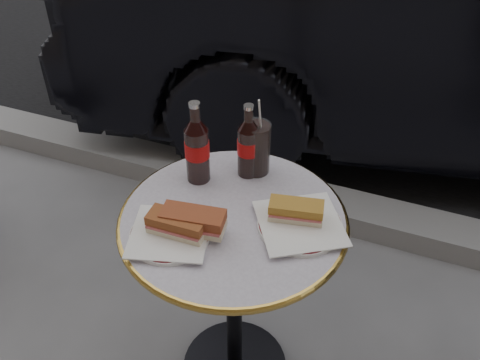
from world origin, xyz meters
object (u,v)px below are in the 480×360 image
at_px(plate_left, 170,235).
at_px(cola_bottle_right, 248,141).
at_px(cola_glass, 257,148).
at_px(bistro_table, 234,303).
at_px(cola_bottle_left, 197,142).
at_px(plate_right, 300,225).

bearing_deg(plate_left, cola_bottle_right, 74.16).
bearing_deg(plate_left, cola_glass, 72.18).
xyz_separation_m(bistro_table, cola_bottle_right, (-0.03, 0.19, 0.48)).
distance_m(cola_bottle_right, cola_glass, 0.04).
xyz_separation_m(bistro_table, cola_bottle_left, (-0.15, 0.11, 0.49)).
distance_m(bistro_table, plate_left, 0.41).
relative_size(bistro_table, plate_left, 3.53).
bearing_deg(plate_right, cola_bottle_left, 164.98).
bearing_deg(cola_glass, plate_right, -44.36).
relative_size(bistro_table, plate_right, 3.29).
xyz_separation_m(bistro_table, plate_right, (0.18, 0.03, 0.37)).
xyz_separation_m(plate_right, cola_bottle_left, (-0.33, 0.09, 0.12)).
xyz_separation_m(cola_bottle_left, cola_bottle_right, (0.12, 0.08, -0.01)).
height_order(bistro_table, cola_bottle_right, cola_bottle_right).
relative_size(cola_bottle_left, cola_glass, 1.56).
bearing_deg(cola_bottle_right, plate_right, -38.48).
distance_m(plate_left, cola_bottle_right, 0.35).
height_order(plate_left, cola_bottle_right, cola_bottle_right).
height_order(plate_left, cola_bottle_left, cola_bottle_left).
distance_m(plate_left, plate_right, 0.34).
height_order(bistro_table, plate_left, plate_left).
distance_m(plate_right, cola_glass, 0.28).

